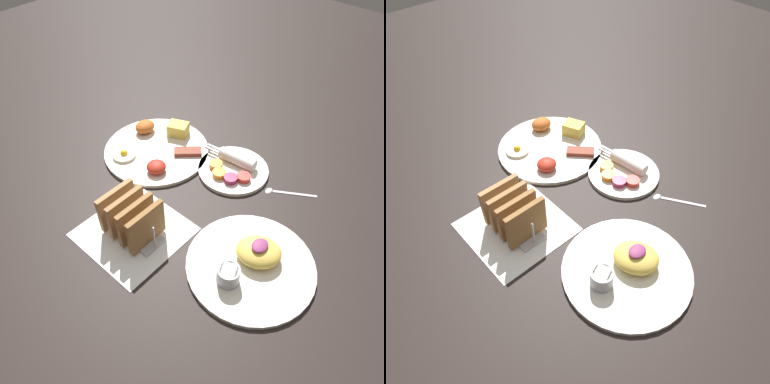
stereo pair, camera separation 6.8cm
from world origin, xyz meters
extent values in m
plane|color=black|center=(0.00, 0.00, 0.00)|extent=(3.00, 3.00, 0.00)
cube|color=white|center=(-0.16, 0.04, 0.00)|extent=(0.22, 0.22, 0.00)
cylinder|color=silver|center=(0.08, 0.21, 0.01)|extent=(0.29, 0.29, 0.01)
cube|color=#E5C64C|center=(0.17, 0.21, 0.03)|extent=(0.06, 0.07, 0.04)
ellipsoid|color=#C66023|center=(0.12, 0.29, 0.03)|extent=(0.06, 0.05, 0.03)
cylinder|color=#F4EACC|center=(0.00, 0.25, 0.01)|extent=(0.06, 0.06, 0.01)
sphere|color=yellow|center=(0.00, 0.25, 0.02)|extent=(0.02, 0.02, 0.02)
ellipsoid|color=red|center=(0.02, 0.14, 0.02)|extent=(0.05, 0.05, 0.03)
cube|color=brown|center=(0.13, 0.13, 0.02)|extent=(0.08, 0.08, 0.01)
cylinder|color=silver|center=(0.16, -0.01, 0.01)|extent=(0.19, 0.19, 0.01)
cylinder|color=orange|center=(0.13, 0.03, 0.02)|extent=(0.04, 0.04, 0.01)
cylinder|color=orange|center=(0.11, 0.01, 0.02)|extent=(0.04, 0.04, 0.01)
cylinder|color=#99234C|center=(0.12, -0.03, 0.02)|extent=(0.04, 0.04, 0.01)
cylinder|color=red|center=(0.14, -0.05, 0.02)|extent=(0.04, 0.04, 0.01)
cylinder|color=white|center=(0.18, 0.00, 0.03)|extent=(0.04, 0.11, 0.03)
cube|color=silver|center=(0.17, 0.07, 0.03)|extent=(0.01, 0.05, 0.00)
cube|color=silver|center=(0.18, 0.07, 0.03)|extent=(0.01, 0.05, 0.00)
cylinder|color=silver|center=(-0.06, -0.21, 0.01)|extent=(0.28, 0.28, 0.01)
ellipsoid|color=#EAC651|center=(-0.03, -0.21, 0.03)|extent=(0.12, 0.12, 0.04)
ellipsoid|color=#8C3366|center=(-0.03, -0.21, 0.05)|extent=(0.04, 0.03, 0.01)
cylinder|color=#99999E|center=(-0.12, -0.20, 0.03)|extent=(0.05, 0.05, 0.04)
cylinder|color=white|center=(-0.12, -0.20, 0.05)|extent=(0.04, 0.04, 0.01)
cube|color=#B7B7BC|center=(-0.16, 0.04, 0.01)|extent=(0.06, 0.15, 0.01)
cube|color=olive|center=(-0.16, -0.01, 0.06)|extent=(0.10, 0.01, 0.10)
cube|color=#996B3D|center=(-0.16, 0.03, 0.06)|extent=(0.10, 0.01, 0.10)
cube|color=#A17345|center=(-0.16, 0.06, 0.06)|extent=(0.10, 0.01, 0.10)
cube|color=#AB7D4F|center=(-0.16, 0.09, 0.06)|extent=(0.10, 0.01, 0.10)
cylinder|color=#B7B7BC|center=(-0.16, -0.03, 0.04)|extent=(0.01, 0.01, 0.07)
cylinder|color=#B7B7BC|center=(-0.16, 0.11, 0.04)|extent=(0.01, 0.01, 0.07)
cube|color=silver|center=(0.20, -0.17, 0.00)|extent=(0.06, 0.10, 0.00)
ellipsoid|color=silver|center=(0.16, -0.12, 0.00)|extent=(0.02, 0.02, 0.01)
camera|label=1|loc=(-0.46, -0.41, 0.69)|focal=35.00mm
camera|label=2|loc=(-0.42, -0.46, 0.69)|focal=35.00mm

